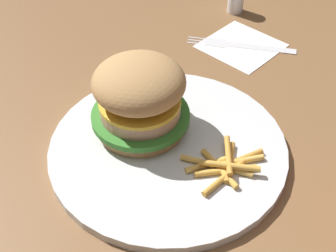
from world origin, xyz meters
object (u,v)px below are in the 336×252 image
fork (240,44)px  sandwich (140,97)px  plate (168,148)px  fries_pile (226,165)px  napkin (241,46)px

fork → sandwich: bearing=80.3°
plate → fork: bearing=-89.6°
fries_pile → fork: bearing=-73.5°
plate → napkin: size_ratio=2.61×
sandwich → napkin: (-0.04, -0.25, -0.06)m
sandwich → napkin: sandwich is taller
plate → fork: (0.00, -0.26, -0.00)m
sandwich → plate: bearing=164.0°
plate → fork: 0.26m
napkin → fork: 0.00m
sandwich → fries_pile: bearing=171.8°
plate → fries_pile: bearing=176.5°
sandwich → fork: bearing=-99.7°
napkin → sandwich: bearing=79.9°
plate → napkin: bearing=-89.9°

